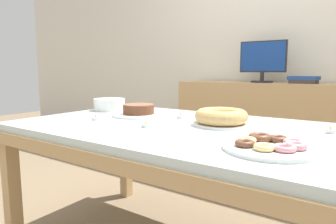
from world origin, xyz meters
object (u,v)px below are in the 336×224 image
computer_monitor (263,62)px  tealight_centre (96,118)px  tealight_left_edge (180,117)px  cake_chocolate_round (139,111)px  plate_stack (109,104)px  tealight_right_edge (330,131)px  cake_golden_bundt (221,117)px  pastry_platter (270,146)px  tealight_near_cakes (146,125)px  book_stack (304,80)px

computer_monitor → tealight_centre: computer_monitor is taller
tealight_left_edge → tealight_centre: size_ratio=1.00×
cake_chocolate_round → plate_stack: 0.33m
tealight_left_edge → tealight_centre: same height
tealight_right_edge → tealight_left_edge: bearing=-178.7°
tealight_right_edge → tealight_centre: bearing=-163.4°
cake_golden_bundt → pastry_platter: size_ratio=0.86×
computer_monitor → cake_chocolate_round: 1.47m
tealight_near_cakes → tealight_right_edge: (0.75, 0.34, 0.00)m
cake_chocolate_round → pastry_platter: 0.95m
cake_chocolate_round → tealight_left_edge: bearing=11.7°
plate_stack → tealight_near_cakes: 0.69m
cake_chocolate_round → cake_golden_bundt: cake_golden_bundt is taller
tealight_right_edge → cake_chocolate_round: bearing=-176.0°
plate_stack → tealight_left_edge: (0.59, -0.02, -0.03)m
cake_golden_bundt → plate_stack: cake_golden_bundt is taller
pastry_platter → tealight_near_cakes: (-0.61, 0.08, -0.00)m
tealight_right_edge → pastry_platter: bearing=-108.2°
cake_golden_bundt → tealight_right_edge: cake_golden_bundt is taller
computer_monitor → cake_golden_bundt: 1.47m
tealight_centre → plate_stack: bearing=124.9°
plate_stack → tealight_right_edge: bearing=-0.2°
pastry_platter → book_stack: bearing=97.1°
book_stack → tealight_right_edge: (0.36, -1.33, -0.18)m
cake_golden_bundt → tealight_right_edge: (0.47, 0.09, -0.03)m
cake_chocolate_round → tealight_right_edge: size_ratio=7.98×
book_stack → tealight_right_edge: bearing=-75.0°
tealight_near_cakes → tealight_centre: (-0.36, 0.01, 0.00)m
computer_monitor → tealight_right_edge: 1.55m
cake_golden_bundt → tealight_centre: bearing=-159.4°
computer_monitor → cake_golden_bundt: size_ratio=1.53×
cake_chocolate_round → tealight_right_edge: cake_chocolate_round is taller
cake_golden_bundt → pastry_platter: 0.47m
tealight_left_edge → book_stack: bearing=73.4°
cake_chocolate_round → tealight_left_edge: 0.27m
book_stack → tealight_left_edge: bearing=-106.6°
computer_monitor → tealight_centre: (-0.40, -1.66, -0.34)m
book_stack → cake_golden_bundt: (-0.12, -1.42, -0.15)m
computer_monitor → cake_chocolate_round: computer_monitor is taller
computer_monitor → pastry_platter: bearing=-71.8°
tealight_near_cakes → tealight_left_edge: bearing=90.9°
computer_monitor → book_stack: computer_monitor is taller
book_stack → tealight_right_edge: book_stack is taller
cake_chocolate_round → plate_stack: bearing=166.7°
book_stack → pastry_platter: book_stack is taller
book_stack → tealight_right_edge: size_ratio=6.25×
cake_golden_bundt → tealight_right_edge: 0.48m
computer_monitor → tealight_centre: bearing=-103.5°
plate_stack → tealight_right_edge: plate_stack is taller
plate_stack → tealight_right_edge: 1.35m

